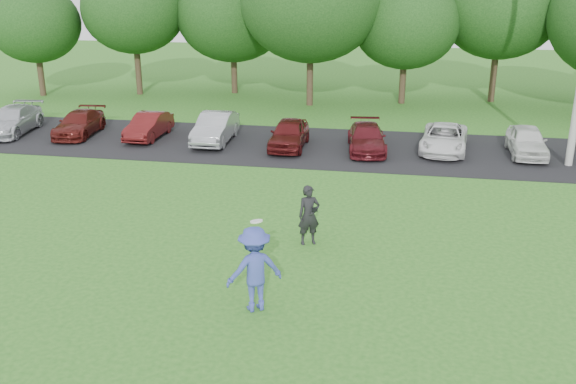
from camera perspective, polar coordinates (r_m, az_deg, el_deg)
name	(u,v)px	position (r m, az deg, el deg)	size (l,w,h in m)	color
ground	(262,293)	(15.29, -2.32, -8.93)	(100.00, 100.00, 0.00)	#27651D
parking_lot	(327,147)	(27.28, 3.50, 4.00)	(32.00, 6.50, 0.03)	black
frisbee_player	(255,269)	(14.19, -2.99, -6.84)	(1.47, 1.28, 2.20)	#3A47A6
camera_bystander	(309,215)	(17.52, 1.87, -2.08)	(0.72, 0.62, 1.68)	black
parked_cars	(334,134)	(27.02, 4.12, 5.14)	(30.82, 4.56, 1.25)	#BBBDC3
tree_row	(379,13)	(36.00, 8.05, 15.51)	(42.39, 9.85, 8.64)	#38281C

